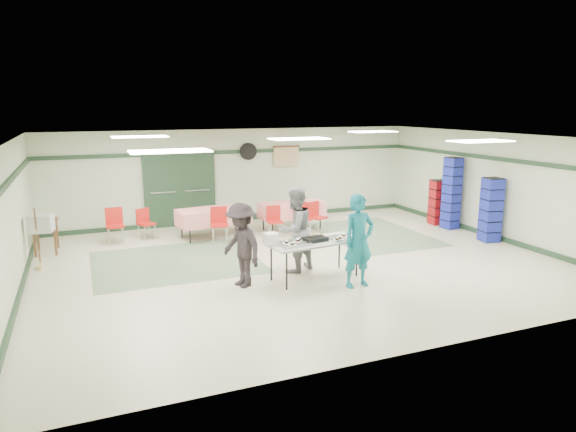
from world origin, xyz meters
name	(u,v)px	position (x,y,z in m)	size (l,w,h in m)	color
floor	(298,262)	(0.00, 0.00, 0.00)	(11.00, 11.00, 0.00)	beige
ceiling	(299,138)	(0.00, 0.00, 2.70)	(11.00, 11.00, 0.00)	silver
wall_back	(238,175)	(0.00, 4.50, 1.35)	(11.00, 11.00, 0.00)	beige
wall_front	(431,258)	(0.00, -4.50, 1.35)	(11.00, 11.00, 0.00)	beige
wall_left	(10,223)	(-5.50, 0.00, 1.35)	(9.00, 9.00, 0.00)	beige
wall_right	(498,186)	(5.50, 0.00, 1.35)	(9.00, 9.00, 0.00)	beige
trim_back	(238,152)	(0.00, 4.47, 2.05)	(11.00, 0.06, 0.10)	#1E3723
baseboard_back	(239,218)	(0.00, 4.47, 0.06)	(11.00, 0.06, 0.12)	#1E3723
trim_left	(7,183)	(-5.47, 0.00, 2.05)	(9.00, 0.06, 0.10)	#1E3723
baseboard_left	(20,292)	(-5.47, 0.00, 0.06)	(9.00, 0.06, 0.12)	#1E3723
trim_right	(499,159)	(5.47, 0.00, 2.05)	(9.00, 0.06, 0.10)	#1E3723
baseboard_right	(492,236)	(5.47, 0.00, 0.06)	(9.00, 0.06, 0.12)	#1E3723
green_patch_a	(176,262)	(-2.50, 1.00, 0.00)	(3.50, 3.00, 0.01)	gray
green_patch_b	(373,234)	(2.80, 1.50, 0.00)	(2.50, 3.50, 0.01)	gray
double_door_left	(163,190)	(-2.20, 4.44, 1.05)	(0.90, 0.06, 2.10)	gray
double_door_right	(197,188)	(-1.25, 4.44, 1.05)	(0.90, 0.06, 2.10)	gray
door_frame	(180,189)	(-1.73, 4.42, 1.05)	(2.00, 0.03, 2.15)	#1E3723
wall_fan	(248,151)	(0.30, 4.44, 2.05)	(0.50, 0.50, 0.10)	black
scroll_banner	(286,157)	(1.50, 4.44, 1.85)	(0.80, 0.02, 0.60)	#C9B67E
serving_table	(315,243)	(-0.13, -1.12, 0.72)	(1.96, 1.00, 0.76)	#A9A9A4
sheet_tray_right	(343,238)	(0.47, -1.17, 0.77)	(0.56, 0.42, 0.02)	silver
sheet_tray_mid	(311,239)	(-0.16, -0.97, 0.77)	(0.61, 0.47, 0.02)	silver
sheet_tray_left	(294,244)	(-0.62, -1.20, 0.77)	(0.60, 0.46, 0.02)	silver
baking_pan	(315,239)	(-0.13, -1.12, 0.80)	(0.45, 0.28, 0.08)	black
foam_box_stack	(270,239)	(-1.02, -1.01, 0.87)	(0.24, 0.22, 0.22)	white
volunteer_teal	(359,241)	(0.43, -1.84, 0.88)	(0.64, 0.42, 1.77)	#14758A
volunteer_grey	(295,230)	(-0.32, -0.55, 0.88)	(0.86, 0.67, 1.76)	gray
volunteer_dark	(242,245)	(-1.60, -1.02, 0.80)	(1.04, 0.60, 1.60)	black
dining_table_a	(292,209)	(1.02, 2.83, 0.57)	(1.82, 0.92, 0.77)	red
dining_table_b	(214,216)	(-1.18, 2.83, 0.57)	(1.93, 1.07, 0.77)	red
chair_a	(302,215)	(1.07, 2.26, 0.52)	(0.40, 0.40, 0.85)	red
chair_b	(274,218)	(0.28, 2.26, 0.50)	(0.42, 0.42, 0.82)	red
chair_c	(316,214)	(1.48, 2.26, 0.51)	(0.51, 0.51, 0.84)	red
chair_d	(219,221)	(-1.18, 2.26, 0.55)	(0.48, 0.48, 0.89)	red
chair_loose_a	(145,221)	(-2.87, 3.30, 0.48)	(0.49, 0.49, 0.79)	red
chair_loose_b	(115,222)	(-3.60, 3.12, 0.55)	(0.42, 0.42, 0.90)	red
crate_stack_blue_a	(452,193)	(5.15, 1.29, 0.99)	(0.38, 0.38, 1.98)	#1C2BA8
crate_stack_red	(438,202)	(5.15, 1.85, 0.64)	(0.40, 0.40, 1.29)	maroon
crate_stack_blue_b	(491,210)	(5.15, -0.21, 0.81)	(0.41, 0.41, 1.62)	#1C2BA8
printer_table	(45,226)	(-5.15, 2.89, 0.63)	(0.56, 0.84, 0.74)	brown
office_printer	(41,223)	(-5.15, 1.80, 0.93)	(0.47, 0.41, 0.37)	#A5A5A1
broom	(37,237)	(-5.23, 1.64, 0.67)	(0.03, 0.03, 1.29)	brown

